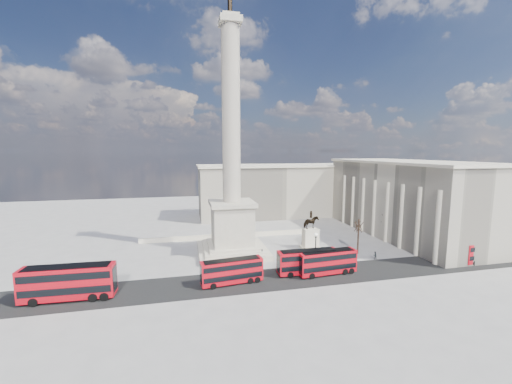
{
  "coord_description": "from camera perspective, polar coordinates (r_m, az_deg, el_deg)",
  "views": [
    {
      "loc": [
        -9.14,
        -57.65,
        21.04
      ],
      "look_at": [
        4.22,
        1.36,
        13.08
      ],
      "focal_mm": 22.0,
      "sensor_mm": 36.0,
      "label": 1
    }
  ],
  "objects": [
    {
      "name": "equestrian_statue",
      "position": [
        69.19,
        9.89,
        -7.81
      ],
      "size": [
        4.02,
        3.01,
        8.37
      ],
      "color": "beige",
      "rests_on": "ground"
    },
    {
      "name": "bare_tree_near",
      "position": [
        71.65,
        30.27,
        -5.21
      ],
      "size": [
        1.9,
        1.9,
        8.31
      ],
      "rotation": [
        0.0,
        0.0,
        -0.23
      ],
      "color": "#332319",
      "rests_on": "ground"
    },
    {
      "name": "balustrade_wall",
      "position": [
        76.99,
        -5.53,
        -7.98
      ],
      "size": [
        40.0,
        0.6,
        1.1
      ],
      "primitive_type": "cube",
      "color": "beige",
      "rests_on": "ground"
    },
    {
      "name": "asphalt_road",
      "position": [
        53.97,
        3.61,
        -15.46
      ],
      "size": [
        120.0,
        9.0,
        0.01
      ],
      "primitive_type": "cube",
      "color": "black",
      "rests_on": "ground"
    },
    {
      "name": "victorian_lamp",
      "position": [
        56.34,
        10.77,
        -10.13
      ],
      "size": [
        0.6,
        0.6,
        6.97
      ],
      "rotation": [
        0.0,
        0.0,
        -0.03
      ],
      "color": "black",
      "rests_on": "ground"
    },
    {
      "name": "nelsons_column",
      "position": [
        63.83,
        -4.42,
        0.16
      ],
      "size": [
        14.0,
        14.0,
        49.85
      ],
      "color": "beige",
      "rests_on": "ground"
    },
    {
      "name": "red_bus_e",
      "position": [
        53.13,
        -30.85,
        -13.89
      ],
      "size": [
        12.41,
        3.28,
        5.0
      ],
      "rotation": [
        0.0,
        0.0,
        -0.03
      ],
      "color": "red",
      "rests_on": "ground"
    },
    {
      "name": "red_bus_b",
      "position": [
        55.74,
        9.43,
        -12.34
      ],
      "size": [
        10.46,
        2.59,
        4.23
      ],
      "rotation": [
        0.0,
        0.0,
        -0.01
      ],
      "color": "red",
      "rests_on": "ground"
    },
    {
      "name": "building_northeast",
      "position": [
        102.7,
        3.83,
        0.36
      ],
      "size": [
        51.0,
        17.0,
        16.6
      ],
      "color": "beige",
      "rests_on": "ground"
    },
    {
      "name": "ground",
      "position": [
        62.05,
        -3.61,
        -12.34
      ],
      "size": [
        180.0,
        180.0,
        0.0
      ],
      "primitive_type": "plane",
      "color": "#9D9A95",
      "rests_on": "ground"
    },
    {
      "name": "red_bus_d",
      "position": [
        74.5,
        35.85,
        -8.67
      ],
      "size": [
        10.16,
        3.53,
        4.04
      ],
      "rotation": [
        0.0,
        0.0,
        0.13
      ],
      "color": "red",
      "rests_on": "ground"
    },
    {
      "name": "pedestrian_walking",
      "position": [
        64.27,
        15.73,
        -11.1
      ],
      "size": [
        0.64,
        0.44,
        1.71
      ],
      "primitive_type": "imported",
      "rotation": [
        0.0,
        0.0,
        0.05
      ],
      "color": "black",
      "rests_on": "ground"
    },
    {
      "name": "pedestrian_standing",
      "position": [
        66.64,
        20.8,
        -10.71
      ],
      "size": [
        0.79,
        0.64,
        1.55
      ],
      "primitive_type": "imported",
      "rotation": [
        0.0,
        0.0,
        3.21
      ],
      "color": "black",
      "rests_on": "ground"
    },
    {
      "name": "red_bus_c",
      "position": [
        56.21,
        12.86,
        -12.29
      ],
      "size": [
        10.45,
        3.16,
        4.18
      ],
      "rotation": [
        0.0,
        0.0,
        0.08
      ],
      "color": "red",
      "rests_on": "ground"
    },
    {
      "name": "building_east",
      "position": [
        87.44,
        25.67,
        -0.95
      ],
      "size": [
        19.0,
        46.0,
        18.6
      ],
      "color": "beige",
      "rests_on": "ground"
    },
    {
      "name": "bare_tree_mid",
      "position": [
        67.61,
        18.17,
        -5.74
      ],
      "size": [
        2.01,
        2.01,
        7.61
      ],
      "rotation": [
        0.0,
        0.0,
        0.07
      ],
      "color": "#332319",
      "rests_on": "ground"
    },
    {
      "name": "red_bus_a",
      "position": [
        51.46,
        -4.34,
        -14.14
      ],
      "size": [
        10.02,
        3.43,
        3.98
      ],
      "rotation": [
        0.0,
        0.0,
        0.12
      ],
      "color": "red",
      "rests_on": "ground"
    },
    {
      "name": "pedestrian_crossing",
      "position": [
        62.71,
        1.12,
        -11.19
      ],
      "size": [
        1.18,
        1.03,
        1.9
      ],
      "primitive_type": "imported",
      "rotation": [
        0.0,
        0.0,
        2.51
      ],
      "color": "black",
      "rests_on": "ground"
    },
    {
      "name": "bare_tree_far",
      "position": [
        80.3,
        22.4,
        -4.2
      ],
      "size": [
        1.72,
        1.72,
        7.04
      ],
      "rotation": [
        0.0,
        0.0,
        0.11
      ],
      "color": "#332319",
      "rests_on": "ground"
    }
  ]
}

